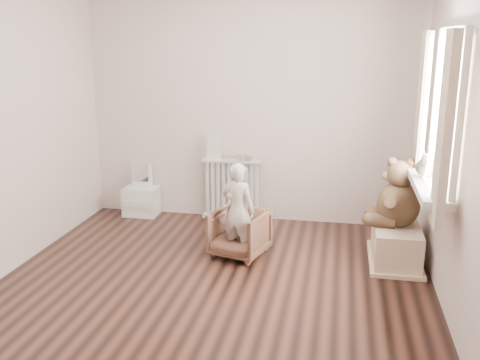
% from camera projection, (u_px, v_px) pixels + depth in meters
% --- Properties ---
extents(floor, '(3.60, 3.60, 0.01)m').
position_uv_depth(floor, '(212.00, 287.00, 4.40)').
color(floor, black).
rests_on(floor, ground).
extents(back_wall, '(3.60, 0.02, 2.60)m').
position_uv_depth(back_wall, '(250.00, 103.00, 5.77)').
color(back_wall, beige).
rests_on(back_wall, ground).
extents(front_wall, '(3.60, 0.02, 2.60)m').
position_uv_depth(front_wall, '(109.00, 198.00, 2.35)').
color(front_wall, beige).
rests_on(front_wall, ground).
extents(right_wall, '(0.02, 3.60, 2.60)m').
position_uv_depth(right_wall, '(459.00, 139.00, 3.73)').
color(right_wall, beige).
rests_on(right_wall, ground).
extents(window, '(0.03, 0.90, 1.10)m').
position_uv_depth(window, '(448.00, 112.00, 3.98)').
color(window, white).
rests_on(window, right_wall).
extents(window_sill, '(0.22, 1.10, 0.06)m').
position_uv_depth(window_sill, '(428.00, 186.00, 4.15)').
color(window_sill, silver).
rests_on(window_sill, right_wall).
extents(curtain_left, '(0.06, 0.26, 1.30)m').
position_uv_depth(curtain_left, '(445.00, 132.00, 3.48)').
color(curtain_left, beige).
rests_on(curtain_left, right_wall).
extents(curtain_right, '(0.06, 0.26, 1.30)m').
position_uv_depth(curtain_right, '(422.00, 109.00, 4.56)').
color(curtain_right, beige).
rests_on(curtain_right, right_wall).
extents(radiator, '(0.65, 0.12, 0.69)m').
position_uv_depth(radiator, '(232.00, 186.00, 5.92)').
color(radiator, silver).
rests_on(radiator, floor).
extents(paper_doll, '(0.16, 0.01, 0.27)m').
position_uv_depth(paper_doll, '(214.00, 147.00, 5.85)').
color(paper_doll, beige).
rests_on(paper_doll, radiator).
extents(tin_a, '(0.11, 0.11, 0.07)m').
position_uv_depth(tin_a, '(242.00, 157.00, 5.81)').
color(tin_a, '#A59E8C').
rests_on(tin_a, radiator).
extents(tin_b, '(0.09, 0.09, 0.05)m').
position_uv_depth(tin_b, '(251.00, 159.00, 5.80)').
color(tin_b, '#A59E8C').
rests_on(tin_b, radiator).
extents(toy_vanity, '(0.38, 0.27, 0.60)m').
position_uv_depth(toy_vanity, '(141.00, 192.00, 6.12)').
color(toy_vanity, silver).
rests_on(toy_vanity, floor).
extents(armchair, '(0.58, 0.59, 0.44)m').
position_uv_depth(armchair, '(239.00, 233.00, 4.98)').
color(armchair, brown).
rests_on(armchair, floor).
extents(child, '(0.37, 0.30, 0.89)m').
position_uv_depth(child, '(238.00, 210.00, 4.87)').
color(child, silver).
rests_on(child, armchair).
extents(toy_bench, '(0.40, 0.75, 0.35)m').
position_uv_depth(toy_bench, '(396.00, 241.00, 4.85)').
color(toy_bench, beige).
rests_on(toy_bench, floor).
extents(teddy_bear, '(0.54, 0.45, 0.61)m').
position_uv_depth(teddy_bear, '(399.00, 191.00, 4.72)').
color(teddy_bear, '#3D2A1A').
rests_on(teddy_bear, toy_bench).
extents(plush_cat, '(0.22, 0.28, 0.21)m').
position_uv_depth(plush_cat, '(425.00, 165.00, 4.27)').
color(plush_cat, '#656157').
rests_on(plush_cat, window_sill).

